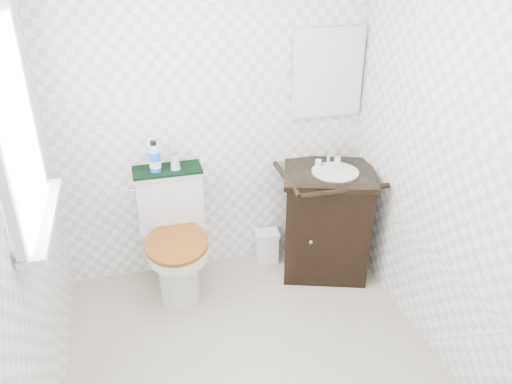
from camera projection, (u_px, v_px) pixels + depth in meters
name	position (u px, v px, depth m)	size (l,w,h in m)	color
floor	(258.00, 373.00, 2.95)	(2.40, 2.40, 0.00)	#B2A78F
wall_back	(213.00, 116.00, 3.43)	(2.40, 2.40, 0.00)	white
wall_left	(13.00, 223.00, 2.15)	(2.40, 2.40, 0.00)	white
wall_right	(458.00, 169.00, 2.65)	(2.40, 2.40, 0.00)	white
window	(12.00, 127.00, 2.21)	(0.02, 0.70, 0.90)	white
mirror	(327.00, 73.00, 3.48)	(0.50, 0.02, 0.60)	silver
toilet	(175.00, 242.00, 3.52)	(0.48, 0.67, 0.87)	silver
vanity	(326.00, 219.00, 3.70)	(0.78, 0.72, 0.92)	black
trash_bin	(267.00, 246.00, 3.91)	(0.19, 0.16, 0.26)	white
towel	(167.00, 170.00, 3.40)	(0.47, 0.22, 0.02)	black
mouthwash_bottle	(155.00, 157.00, 3.32)	(0.07, 0.07, 0.22)	blue
cup	(175.00, 163.00, 3.37)	(0.07, 0.07, 0.08)	#80B8D1
soap_bar	(322.00, 165.00, 3.60)	(0.08, 0.05, 0.02)	#197C74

